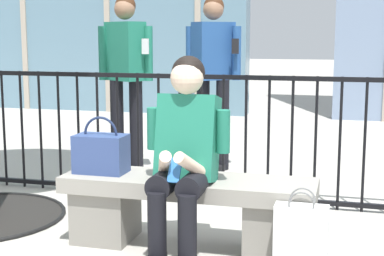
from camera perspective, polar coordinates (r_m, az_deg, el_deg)
name	(u,v)px	position (r m, az deg, el deg)	size (l,w,h in m)	color
ground_plane	(188,246)	(3.81, -0.40, -11.45)	(60.00, 60.00, 0.00)	#B2ADA3
stone_bench	(188,205)	(3.72, -0.40, -7.54)	(1.60, 0.44, 0.45)	gray
seated_person_with_phone	(184,150)	(3.51, -0.79, -2.18)	(0.52, 0.66, 1.21)	black
handbag_on_bench	(101,153)	(3.83, -8.85, -2.40)	(0.33, 0.20, 0.37)	#33477F
shopping_bag	(301,240)	(3.34, 10.56, -10.73)	(0.29, 0.13, 0.50)	white
bystander_at_railing	(126,70)	(5.73, -6.48, 5.66)	(0.55, 0.38, 1.71)	black
bystander_further_back	(213,69)	(5.79, 2.07, 5.74)	(0.55, 0.42, 1.71)	black
plaza_railing	(223,138)	(4.67, 3.07, -0.99)	(9.04, 0.04, 1.03)	black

